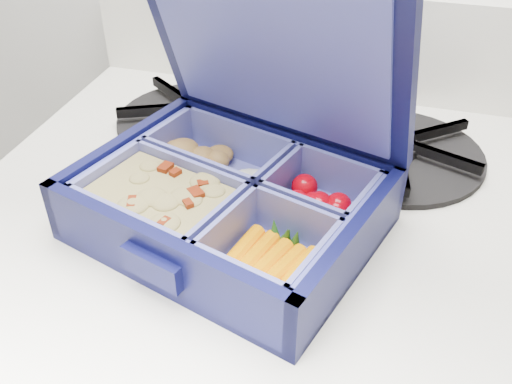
% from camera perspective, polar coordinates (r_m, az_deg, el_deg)
% --- Properties ---
extents(bento_box, '(0.30, 0.26, 0.06)m').
position_cam_1_polar(bento_box, '(0.51, -2.71, -1.05)').
color(bento_box, '#0B0D3A').
rests_on(bento_box, stove).
extents(burner_grate, '(0.24, 0.24, 0.03)m').
position_cam_1_polar(burner_grate, '(0.63, 13.86, 4.53)').
color(burner_grate, black).
rests_on(burner_grate, stove).
extents(burner_grate_rear, '(0.25, 0.25, 0.02)m').
position_cam_1_polar(burner_grate_rear, '(0.68, -6.06, 7.78)').
color(burner_grate_rear, black).
rests_on(burner_grate_rear, stove).
extents(fork, '(0.10, 0.18, 0.01)m').
position_cam_1_polar(fork, '(0.64, 9.47, 4.24)').
color(fork, '#AEADBA').
rests_on(fork, stove).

